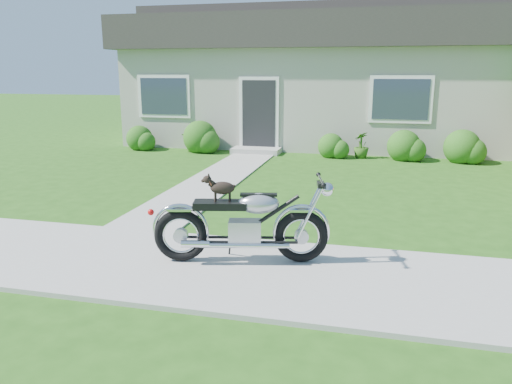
% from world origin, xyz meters
% --- Properties ---
extents(ground, '(80.00, 80.00, 0.00)m').
position_xyz_m(ground, '(0.00, 0.00, 0.00)').
color(ground, '#235114').
rests_on(ground, ground).
extents(sidewalk, '(24.00, 2.20, 0.04)m').
position_xyz_m(sidewalk, '(0.00, 0.00, 0.02)').
color(sidewalk, '#9E9B93').
rests_on(sidewalk, ground).
extents(walkway, '(1.20, 8.00, 0.03)m').
position_xyz_m(walkway, '(-1.50, 5.00, 0.01)').
color(walkway, '#9E9B93').
rests_on(walkway, ground).
extents(house, '(12.60, 7.03, 4.50)m').
position_xyz_m(house, '(-0.00, 11.99, 2.16)').
color(house, '#A7A396').
rests_on(house, ground).
extents(shrub_row, '(10.16, 1.01, 1.01)m').
position_xyz_m(shrub_row, '(-0.09, 8.50, 0.39)').
color(shrub_row, '#285A18').
rests_on(shrub_row, ground).
extents(potted_plant_left, '(0.64, 0.73, 0.79)m').
position_xyz_m(potted_plant_left, '(-3.44, 8.55, 0.39)').
color(potted_plant_left, '#2D5717').
rests_on(potted_plant_left, ground).
extents(potted_plant_right, '(0.56, 0.56, 0.73)m').
position_xyz_m(potted_plant_right, '(1.52, 8.55, 0.36)').
color(potted_plant_right, '#2F5A19').
rests_on(potted_plant_right, ground).
extents(motorcycle_with_dog, '(2.20, 0.80, 1.10)m').
position_xyz_m(motorcycle_with_dog, '(0.42, 0.22, 0.54)').
color(motorcycle_with_dog, black).
rests_on(motorcycle_with_dog, sidewalk).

